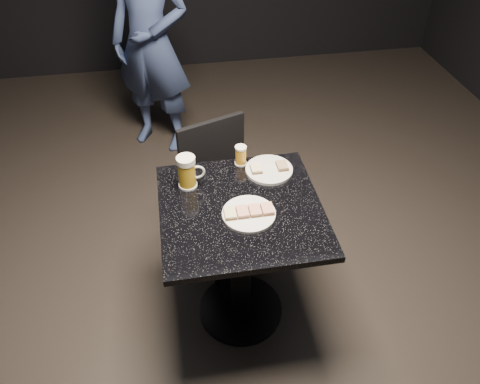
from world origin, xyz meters
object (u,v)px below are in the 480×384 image
object	(u,v)px
plate_small	(269,170)
beer_tumbler	(241,155)
plate_large	(249,214)
table	(241,245)
beer_mug	(187,172)
chair	(222,188)
patron	(150,42)

from	to	relation	value
plate_small	beer_tumbler	distance (m)	0.15
plate_large	table	xyz separation A→B (m)	(-0.02, 0.05, -0.25)
table	beer_mug	bearing A→B (deg)	138.67
beer_mug	chair	bearing A→B (deg)	53.67
plate_large	plate_small	distance (m)	0.32
plate_large	beer_tumbler	world-z (taller)	beer_tumbler
plate_small	chair	distance (m)	0.39
plate_small	beer_mug	xyz separation A→B (m)	(-0.38, -0.04, 0.07)
plate_small	beer_tumbler	world-z (taller)	beer_tumbler
plate_large	chair	size ratio (longest dim) A/B	0.27
beer_mug	chair	size ratio (longest dim) A/B	0.18
beer_mug	beer_tumbler	bearing A→B (deg)	25.21
plate_small	beer_tumbler	size ratio (longest dim) A/B	2.28
plate_large	patron	size ratio (longest dim) A/B	0.14
plate_small	plate_large	bearing A→B (deg)	-118.00
chair	table	bearing A→B (deg)	-86.80
beer_mug	table	bearing A→B (deg)	-41.33
beer_tumbler	chair	bearing A→B (deg)	121.25
beer_mug	beer_tumbler	xyz separation A→B (m)	(0.26, 0.12, -0.03)
plate_small	table	distance (m)	0.38
beer_tumbler	plate_small	bearing A→B (deg)	-33.49
plate_large	table	world-z (taller)	plate_large
plate_large	patron	xyz separation A→B (m)	(-0.36, 1.74, 0.05)
plate_large	beer_mug	size ratio (longest dim) A/B	1.44
plate_small	chair	bearing A→B (deg)	133.71
patron	table	bearing A→B (deg)	-48.99
plate_small	table	world-z (taller)	plate_small
patron	beer_mug	size ratio (longest dim) A/B	10.24
plate_small	beer_mug	world-z (taller)	beer_mug
plate_large	beer_mug	bearing A→B (deg)	134.48
plate_small	table	bearing A→B (deg)	-127.57
table	beer_tumbler	xyz separation A→B (m)	(0.05, 0.31, 0.29)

